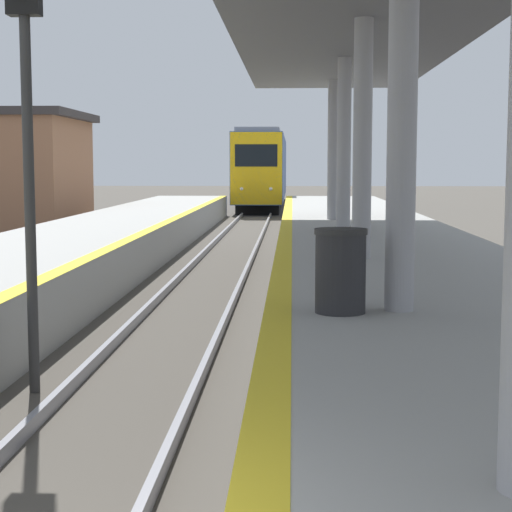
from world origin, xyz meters
TOP-DOWN VIEW (x-y plane):
  - train at (0.00, 50.30)m, footprint 2.64×21.74m
  - signal_near at (-1.12, 6.42)m, footprint 0.36×0.31m
  - station_canopy at (2.96, 11.37)m, footprint 4.67×25.78m
  - trash_bin at (2.32, 6.05)m, footprint 0.56×0.56m

SIDE VIEW (x-z plane):
  - trash_bin at x=2.32m, z-range 1.01..1.91m
  - train at x=0.00m, z-range 0.04..4.50m
  - signal_near at x=-1.12m, z-range 0.98..6.08m
  - station_canopy at x=2.96m, z-range 2.83..6.99m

